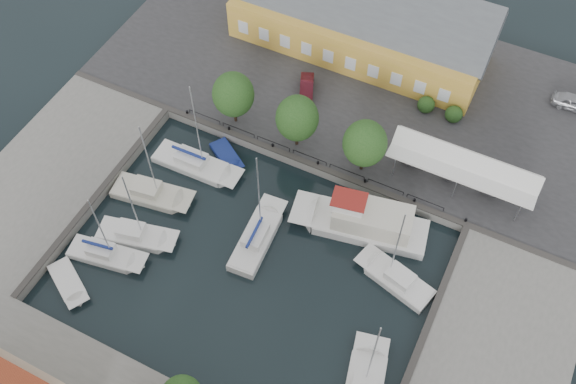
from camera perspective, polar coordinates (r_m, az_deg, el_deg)
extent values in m
plane|color=black|center=(58.89, -2.60, -5.13)|extent=(140.00, 140.00, 0.00)
cube|color=#2D2D30|center=(71.43, 6.16, 9.59)|extent=(56.00, 26.00, 1.00)
cube|color=slate|center=(66.96, -20.33, 1.33)|extent=(12.00, 24.00, 1.00)
cube|color=slate|center=(55.92, 17.40, -14.97)|extent=(12.00, 24.00, 1.00)
cube|color=#383533|center=(63.13, 1.74, 2.63)|extent=(56.00, 0.60, 0.12)
cube|color=#383533|center=(63.51, -16.61, -0.17)|extent=(0.60, 24.00, 0.12)
cube|color=#383533|center=(55.03, 11.88, -12.65)|extent=(0.60, 24.00, 0.12)
cylinder|color=black|center=(67.97, -8.95, 7.01)|extent=(0.24, 0.24, 0.40)
cylinder|color=black|center=(65.96, -5.26, 5.63)|extent=(0.24, 0.24, 0.40)
cylinder|color=black|center=(64.28, -1.38, 4.15)|extent=(0.24, 0.24, 0.40)
cylinder|color=black|center=(62.95, 2.68, 2.58)|extent=(0.24, 0.24, 0.40)
cylinder|color=black|center=(61.99, 6.87, 0.94)|extent=(0.24, 0.24, 0.40)
cylinder|color=black|center=(61.43, 11.17, -0.75)|extent=(0.24, 0.24, 0.40)
cylinder|color=black|center=(61.27, 15.52, -2.45)|extent=(0.24, 0.24, 0.40)
cube|color=gold|center=(73.51, 6.43, 14.07)|extent=(28.00, 10.00, 4.50)
cube|color=#474C51|center=(71.28, 6.70, 16.19)|extent=(28.56, 7.60, 7.60)
cube|color=white|center=(61.70, 15.35, 2.23)|extent=(14.00, 4.00, 0.25)
cylinder|color=silver|center=(62.05, 9.42, 2.30)|extent=(0.10, 0.10, 2.70)
cylinder|color=silver|center=(64.31, 10.56, 4.58)|extent=(0.10, 0.10, 2.70)
cylinder|color=silver|center=(61.62, 14.59, 0.29)|extent=(0.10, 0.10, 2.70)
cylinder|color=silver|center=(63.90, 15.56, 2.65)|extent=(0.10, 0.10, 2.70)
cylinder|color=silver|center=(61.78, 19.78, -1.74)|extent=(0.10, 0.10, 2.70)
cylinder|color=silver|center=(64.04, 20.56, 0.69)|extent=(0.10, 0.10, 2.70)
cylinder|color=black|center=(66.10, -4.72, 6.94)|extent=(0.30, 0.30, 2.10)
ellipsoid|color=#1D4518|center=(64.03, -4.89, 8.64)|extent=(4.20, 4.20, 4.83)
cylinder|color=black|center=(63.84, 0.79, 4.89)|extent=(0.30, 0.30, 2.10)
ellipsoid|color=#1D4518|center=(61.70, 0.82, 6.58)|extent=(4.20, 4.20, 4.83)
cylinder|color=black|center=(62.30, 6.59, 2.67)|extent=(0.30, 0.30, 2.10)
ellipsoid|color=#1D4518|center=(60.10, 6.85, 4.32)|extent=(4.20, 4.20, 4.83)
imported|color=#A5A7AD|center=(73.63, 24.11, 7.28)|extent=(4.62, 1.98, 1.56)
imported|color=#52121D|center=(69.02, 1.67, 9.30)|extent=(2.85, 4.24, 1.32)
cube|color=white|center=(59.04, -2.93, -4.62)|extent=(3.08, 7.06, 1.50)
cube|color=white|center=(58.76, -2.62, -3.56)|extent=(3.08, 8.42, 0.08)
cube|color=white|center=(58.05, -2.91, -3.86)|extent=(1.95, 2.88, 0.90)
cylinder|color=silver|center=(54.72, -2.61, -0.32)|extent=(0.12, 0.12, 10.33)
cube|color=navy|center=(57.33, -3.01, -3.60)|extent=(0.47, 3.45, 0.22)
cube|color=white|center=(60.31, 7.33, -3.32)|extent=(10.89, 5.69, 1.80)
cube|color=white|center=(59.56, 6.21, -2.57)|extent=(12.90, 5.91, 0.08)
cube|color=beige|center=(58.63, 7.53, -2.30)|extent=(7.60, 4.53, 2.20)
cube|color=white|center=(57.56, 5.42, -1.02)|extent=(3.19, 2.62, 1.20)
cube|color=maroon|center=(57.03, 5.47, -0.65)|extent=(3.46, 2.78, 0.10)
cube|color=white|center=(57.97, 9.89, -8.03)|extent=(6.45, 4.04, 1.30)
cube|color=white|center=(57.49, 9.38, -7.29)|extent=(7.58, 4.27, 0.08)
cube|color=white|center=(56.98, 9.93, -7.42)|extent=(2.77, 2.30, 0.90)
cylinder|color=silver|center=(53.58, 9.66, -4.69)|extent=(0.12, 0.12, 9.36)
cylinder|color=silver|center=(48.59, 7.51, -14.31)|extent=(0.12, 0.12, 10.37)
cube|color=white|center=(64.95, -8.61, 2.43)|extent=(7.60, 2.87, 1.30)
cube|color=white|center=(64.04, -7.96, 2.52)|extent=(9.11, 2.78, 0.08)
cube|color=white|center=(63.97, -8.59, 3.00)|extent=(3.06, 1.91, 0.90)
cylinder|color=silver|center=(59.61, -8.09, 5.54)|extent=(0.12, 0.12, 11.02)
cube|color=navy|center=(63.47, -8.82, 3.47)|extent=(3.78, 0.29, 0.22)
cube|color=beige|center=(63.56, -12.42, -0.20)|extent=(6.84, 3.76, 1.30)
cube|color=beige|center=(62.71, -11.87, -0.02)|extent=(8.11, 3.85, 0.08)
cube|color=beige|center=(62.58, -12.47, 0.37)|extent=(2.86, 2.28, 0.90)
cylinder|color=silver|center=(58.72, -12.23, 2.56)|extent=(0.12, 0.12, 9.74)
cube|color=white|center=(61.23, -13.72, -3.84)|extent=(6.50, 3.81, 1.30)
cube|color=white|center=(60.40, -13.18, -3.65)|extent=(7.66, 3.99, 0.08)
cube|color=white|center=(60.23, -13.80, -3.30)|extent=(2.76, 2.20, 0.90)
cylinder|color=silver|center=(56.56, -13.60, -1.37)|extent=(0.12, 0.12, 9.04)
cube|color=white|center=(60.86, -16.17, -5.43)|extent=(6.24, 3.24, 1.30)
cube|color=white|center=(59.98, -15.70, -5.30)|extent=(7.39, 3.35, 0.08)
cube|color=white|center=(59.84, -16.30, -4.92)|extent=(2.60, 1.92, 0.90)
cylinder|color=silver|center=(56.22, -16.28, -3.22)|extent=(0.12, 0.12, 8.73)
cube|color=navy|center=(59.27, -16.59, -4.52)|extent=(2.96, 0.72, 0.22)
cube|color=white|center=(60.49, -19.02, -7.48)|extent=(4.62, 3.80, 0.90)
cube|color=white|center=(59.80, -18.95, -7.63)|extent=(5.31, 4.14, 0.08)
cube|color=navy|center=(65.31, -5.59, 3.33)|extent=(4.03, 3.51, 0.80)
cube|color=navy|center=(64.70, -5.44, 3.30)|extent=(4.60, 3.85, 0.08)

